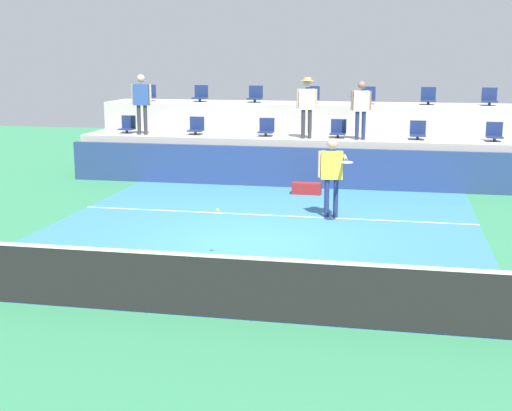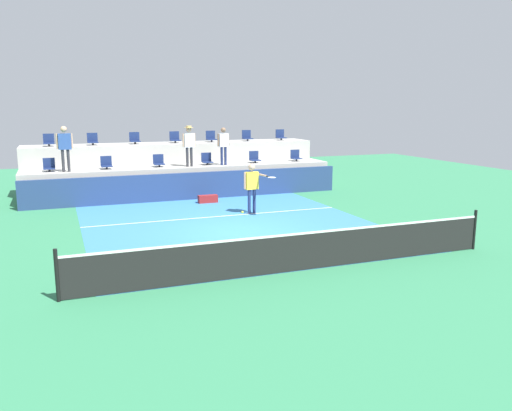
# 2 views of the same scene
# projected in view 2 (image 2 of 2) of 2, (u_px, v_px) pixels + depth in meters

# --- Properties ---
(ground_plane) EXTENTS (40.00, 40.00, 0.00)m
(ground_plane) POSITION_uv_depth(u_px,v_px,m) (240.00, 232.00, 15.66)
(ground_plane) COLOR #2D754C
(court_inner_paint) EXTENTS (9.00, 10.00, 0.01)m
(court_inner_paint) POSITION_uv_depth(u_px,v_px,m) (230.00, 225.00, 16.57)
(court_inner_paint) COLOR teal
(court_inner_paint) RESTS_ON ground_plane
(court_service_line) EXTENTS (9.00, 0.06, 0.00)m
(court_service_line) POSITION_uv_depth(u_px,v_px,m) (217.00, 217.00, 17.85)
(court_service_line) COLOR white
(court_service_line) RESTS_ON ground_plane
(tennis_net) EXTENTS (10.48, 0.08, 1.07)m
(tennis_net) POSITION_uv_depth(u_px,v_px,m) (298.00, 251.00, 11.90)
(tennis_net) COLOR black
(tennis_net) RESTS_ON ground_plane
(sponsor_backboard) EXTENTS (13.00, 0.16, 1.10)m
(sponsor_backboard) POSITION_uv_depth(u_px,v_px,m) (191.00, 186.00, 21.04)
(sponsor_backboard) COLOR navy
(sponsor_backboard) RESTS_ON ground_plane
(seating_tier_lower) EXTENTS (13.00, 1.80, 1.25)m
(seating_tier_lower) POSITION_uv_depth(u_px,v_px,m) (184.00, 180.00, 22.22)
(seating_tier_lower) COLOR #ADAAA3
(seating_tier_lower) RESTS_ON ground_plane
(seating_tier_upper) EXTENTS (13.00, 1.80, 2.10)m
(seating_tier_upper) POSITION_uv_depth(u_px,v_px,m) (174.00, 166.00, 23.79)
(seating_tier_upper) COLOR #ADAAA3
(seating_tier_upper) RESTS_ON ground_plane
(stadium_chair_lower_far_left) EXTENTS (0.44, 0.40, 0.52)m
(stadium_chair_lower_far_left) POSITION_uv_depth(u_px,v_px,m) (49.00, 166.00, 20.11)
(stadium_chair_lower_far_left) COLOR #2D2D33
(stadium_chair_lower_far_left) RESTS_ON seating_tier_lower
(stadium_chair_lower_left) EXTENTS (0.44, 0.40, 0.52)m
(stadium_chair_lower_left) POSITION_uv_depth(u_px,v_px,m) (106.00, 164.00, 20.87)
(stadium_chair_lower_left) COLOR #2D2D33
(stadium_chair_lower_left) RESTS_ON seating_tier_lower
(stadium_chair_lower_mid_left) EXTENTS (0.44, 0.40, 0.52)m
(stadium_chair_lower_mid_left) POSITION_uv_depth(u_px,v_px,m) (159.00, 162.00, 21.62)
(stadium_chair_lower_mid_left) COLOR #2D2D33
(stadium_chair_lower_mid_left) RESTS_ON seating_tier_lower
(stadium_chair_lower_mid_right) EXTENTS (0.44, 0.40, 0.52)m
(stadium_chair_lower_mid_right) POSITION_uv_depth(u_px,v_px,m) (207.00, 160.00, 22.36)
(stadium_chair_lower_mid_right) COLOR #2D2D33
(stadium_chair_lower_mid_right) RESTS_ON seating_tier_lower
(stadium_chair_lower_right) EXTENTS (0.44, 0.40, 0.52)m
(stadium_chair_lower_right) POSITION_uv_depth(u_px,v_px,m) (254.00, 158.00, 23.15)
(stadium_chair_lower_right) COLOR #2D2D33
(stadium_chair_lower_right) RESTS_ON seating_tier_lower
(stadium_chair_lower_far_right) EXTENTS (0.44, 0.40, 0.52)m
(stadium_chair_lower_far_right) POSITION_uv_depth(u_px,v_px,m) (296.00, 156.00, 23.87)
(stadium_chair_lower_far_right) COLOR #2D2D33
(stadium_chair_lower_far_right) RESTS_ON seating_tier_lower
(stadium_chair_upper_far_left) EXTENTS (0.44, 0.40, 0.52)m
(stadium_chair_upper_far_left) POSITION_uv_depth(u_px,v_px,m) (49.00, 141.00, 21.60)
(stadium_chair_upper_far_left) COLOR #2D2D33
(stadium_chair_upper_far_left) RESTS_ON seating_tier_upper
(stadium_chair_upper_left) EXTENTS (0.44, 0.40, 0.52)m
(stadium_chair_upper_left) POSITION_uv_depth(u_px,v_px,m) (93.00, 140.00, 22.23)
(stadium_chair_upper_left) COLOR #2D2D33
(stadium_chair_upper_left) RESTS_ON seating_tier_upper
(stadium_chair_upper_mid_left) EXTENTS (0.44, 0.40, 0.52)m
(stadium_chair_upper_mid_left) POSITION_uv_depth(u_px,v_px,m) (135.00, 139.00, 22.86)
(stadium_chair_upper_mid_left) COLOR #2D2D33
(stadium_chair_upper_mid_left) RESTS_ON seating_tier_upper
(stadium_chair_upper_center) EXTENTS (0.44, 0.40, 0.52)m
(stadium_chair_upper_center) POSITION_uv_depth(u_px,v_px,m) (175.00, 138.00, 23.50)
(stadium_chair_upper_center) COLOR #2D2D33
(stadium_chair_upper_center) RESTS_ON seating_tier_upper
(stadium_chair_upper_mid_right) EXTENTS (0.44, 0.40, 0.52)m
(stadium_chair_upper_mid_right) POSITION_uv_depth(u_px,v_px,m) (211.00, 137.00, 24.11)
(stadium_chair_upper_mid_right) COLOR #2D2D33
(stadium_chair_upper_mid_right) RESTS_ON seating_tier_upper
(stadium_chair_upper_right) EXTENTS (0.44, 0.40, 0.52)m
(stadium_chair_upper_right) POSITION_uv_depth(u_px,v_px,m) (247.00, 136.00, 24.74)
(stadium_chair_upper_right) COLOR #2D2D33
(stadium_chair_upper_right) RESTS_ON seating_tier_upper
(stadium_chair_upper_far_right) EXTENTS (0.44, 0.40, 0.52)m
(stadium_chair_upper_far_right) POSITION_uv_depth(u_px,v_px,m) (281.00, 136.00, 25.36)
(stadium_chair_upper_far_right) COLOR #2D2D33
(stadium_chair_upper_far_right) RESTS_ON seating_tier_upper
(tennis_player) EXTENTS (0.85, 1.20, 1.78)m
(tennis_player) POSITION_uv_depth(u_px,v_px,m) (252.00, 183.00, 18.15)
(tennis_player) COLOR navy
(tennis_player) RESTS_ON ground_plane
(spectator_in_white) EXTENTS (0.61, 0.25, 1.76)m
(spectator_in_white) POSITION_uv_depth(u_px,v_px,m) (65.00, 144.00, 19.81)
(spectator_in_white) COLOR #2D2D33
(spectator_in_white) RESTS_ON seating_tier_lower
(spectator_with_hat) EXTENTS (0.58, 0.45, 1.71)m
(spectator_with_hat) POSITION_uv_depth(u_px,v_px,m) (189.00, 142.00, 21.55)
(spectator_with_hat) COLOR #2D2D33
(spectator_with_hat) RESTS_ON seating_tier_lower
(spectator_leaning_on_rail) EXTENTS (0.57, 0.26, 1.61)m
(spectator_leaning_on_rail) POSITION_uv_depth(u_px,v_px,m) (223.00, 143.00, 22.09)
(spectator_leaning_on_rail) COLOR navy
(spectator_leaning_on_rail) RESTS_ON seating_tier_lower
(tennis_ball) EXTENTS (0.07, 0.07, 0.07)m
(tennis_ball) POSITION_uv_depth(u_px,v_px,m) (242.00, 212.00, 14.29)
(tennis_ball) COLOR #CCE033
(equipment_bag) EXTENTS (0.76, 0.28, 0.30)m
(equipment_bag) POSITION_uv_depth(u_px,v_px,m) (208.00, 199.00, 20.40)
(equipment_bag) COLOR maroon
(equipment_bag) RESTS_ON ground_plane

